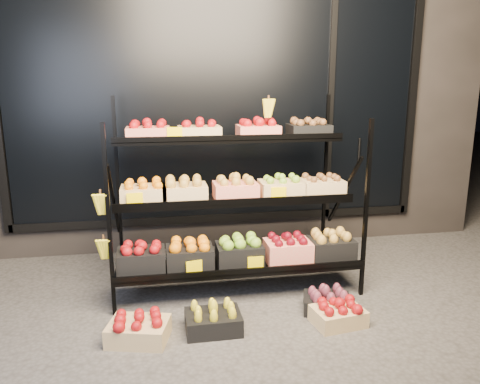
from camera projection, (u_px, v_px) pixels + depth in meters
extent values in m
plane|color=#514F4C|center=(248.00, 315.00, 3.67)|extent=(24.00, 24.00, 0.00)
cube|color=#2D2826|center=(208.00, 84.00, 5.75)|extent=(6.00, 2.00, 3.50)
cube|color=black|center=(219.00, 105.00, 4.82)|extent=(4.20, 0.04, 2.40)
cube|color=black|center=(220.00, 218.00, 5.08)|extent=(4.30, 0.06, 0.08)
cube|color=black|center=(412.00, 103.00, 5.17)|extent=(0.08, 0.06, 2.50)
cube|color=black|center=(330.00, 104.00, 5.01)|extent=(0.06, 0.06, 2.50)
cylinder|color=black|center=(359.00, 150.00, 5.16)|extent=(0.02, 0.02, 0.25)
cube|color=black|center=(109.00, 223.00, 3.49)|extent=(0.03, 0.03, 1.50)
cube|color=black|center=(366.00, 210.00, 3.84)|extent=(0.03, 0.03, 1.50)
cube|color=black|center=(118.00, 185.00, 4.40)|extent=(0.03, 0.03, 1.66)
cube|color=black|center=(325.00, 178.00, 4.75)|extent=(0.03, 0.03, 1.66)
cube|color=black|center=(240.00, 266.00, 3.94)|extent=(2.05, 0.42, 0.03)
cube|color=black|center=(244.00, 272.00, 3.74)|extent=(2.05, 0.02, 0.05)
cube|color=black|center=(234.00, 200.00, 4.11)|extent=(2.05, 0.40, 0.03)
cube|color=black|center=(238.00, 202.00, 3.92)|extent=(2.05, 0.02, 0.05)
cube|color=black|center=(228.00, 139.00, 4.29)|extent=(2.05, 0.40, 0.03)
cube|color=black|center=(232.00, 138.00, 4.10)|extent=(2.05, 0.02, 0.05)
cube|color=tan|center=(148.00, 133.00, 4.15)|extent=(0.38, 0.28, 0.11)
ellipsoid|color=#A60B17|center=(148.00, 124.00, 4.13)|extent=(0.32, 0.24, 0.07)
cube|color=#DCBB7F|center=(199.00, 132.00, 4.22)|extent=(0.38, 0.28, 0.11)
ellipsoid|color=#A60B17|center=(199.00, 123.00, 4.20)|extent=(0.32, 0.24, 0.07)
cube|color=tan|center=(258.00, 131.00, 4.32)|extent=(0.38, 0.28, 0.11)
ellipsoid|color=#A60B17|center=(258.00, 122.00, 4.30)|extent=(0.32, 0.24, 0.07)
cube|color=black|center=(309.00, 130.00, 4.40)|extent=(0.38, 0.28, 0.11)
ellipsoid|color=brown|center=(309.00, 121.00, 4.38)|extent=(0.32, 0.24, 0.07)
cube|color=#DCBB7F|center=(144.00, 194.00, 3.96)|extent=(0.38, 0.28, 0.14)
ellipsoid|color=orange|center=(143.00, 183.00, 3.94)|extent=(0.32, 0.24, 0.07)
cube|color=#DCBB7F|center=(185.00, 193.00, 4.02)|extent=(0.38, 0.28, 0.14)
ellipsoid|color=#B98A34|center=(184.00, 181.00, 4.00)|extent=(0.32, 0.24, 0.07)
cube|color=tan|center=(236.00, 191.00, 4.10)|extent=(0.38, 0.28, 0.14)
ellipsoid|color=#B98A34|center=(236.00, 180.00, 4.07)|extent=(0.32, 0.24, 0.07)
cube|color=#DCBB7F|center=(281.00, 189.00, 4.17)|extent=(0.38, 0.28, 0.14)
ellipsoid|color=#83BA2E|center=(281.00, 178.00, 4.14)|extent=(0.32, 0.24, 0.07)
cube|color=#DCBB7F|center=(321.00, 187.00, 4.23)|extent=(0.38, 0.28, 0.14)
ellipsoid|color=brown|center=(322.00, 176.00, 4.21)|extent=(0.32, 0.24, 0.07)
cube|color=black|center=(141.00, 261.00, 3.78)|extent=(0.38, 0.28, 0.18)
ellipsoid|color=#A60B17|center=(141.00, 247.00, 3.75)|extent=(0.32, 0.24, 0.07)
cube|color=black|center=(190.00, 258.00, 3.85)|extent=(0.38, 0.28, 0.18)
ellipsoid|color=orange|center=(189.00, 244.00, 3.82)|extent=(0.32, 0.24, 0.07)
cube|color=black|center=(239.00, 254.00, 3.92)|extent=(0.38, 0.28, 0.18)
ellipsoid|color=#83BA2E|center=(239.00, 241.00, 3.89)|extent=(0.32, 0.24, 0.07)
cube|color=tan|center=(288.00, 251.00, 3.99)|extent=(0.38, 0.28, 0.18)
ellipsoid|color=#640712|center=(288.00, 238.00, 3.96)|extent=(0.32, 0.24, 0.07)
cube|color=black|center=(331.00, 249.00, 4.05)|extent=(0.38, 0.28, 0.18)
ellipsoid|color=#B98A34|center=(331.00, 235.00, 4.03)|extent=(0.32, 0.24, 0.07)
ellipsoid|color=yellow|center=(100.00, 193.00, 3.45)|extent=(0.14, 0.08, 0.22)
ellipsoid|color=yellow|center=(103.00, 238.00, 3.53)|extent=(0.14, 0.08, 0.22)
ellipsoid|color=yellow|center=(269.00, 98.00, 4.16)|extent=(0.14, 0.08, 0.22)
cube|color=#FFDE00|center=(135.00, 200.00, 3.81)|extent=(0.13, 0.01, 0.12)
cube|color=#FFDE00|center=(279.00, 194.00, 4.01)|extent=(0.13, 0.01, 0.12)
cube|color=#FFDE00|center=(175.00, 134.00, 4.04)|extent=(0.13, 0.01, 0.12)
cube|color=#FFDE00|center=(194.00, 268.00, 3.71)|extent=(0.13, 0.01, 0.12)
cube|color=#FFDE00|center=(256.00, 264.00, 3.80)|extent=(0.13, 0.01, 0.12)
cube|color=#DCBB7F|center=(139.00, 331.00, 3.29)|extent=(0.47, 0.39, 0.14)
ellipsoid|color=#A60B17|center=(138.00, 318.00, 3.26)|extent=(0.40, 0.33, 0.07)
cube|color=black|center=(213.00, 322.00, 3.42)|extent=(0.40, 0.30, 0.14)
ellipsoid|color=yellow|center=(213.00, 310.00, 3.39)|extent=(0.34, 0.25, 0.07)
cube|color=#DCBB7F|center=(338.00, 316.00, 3.51)|extent=(0.41, 0.32, 0.13)
ellipsoid|color=#A60B17|center=(339.00, 305.00, 3.49)|extent=(0.34, 0.27, 0.07)
cube|color=black|center=(327.00, 304.00, 3.71)|extent=(0.42, 0.36, 0.12)
ellipsoid|color=brown|center=(327.00, 293.00, 3.69)|extent=(0.35, 0.30, 0.07)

